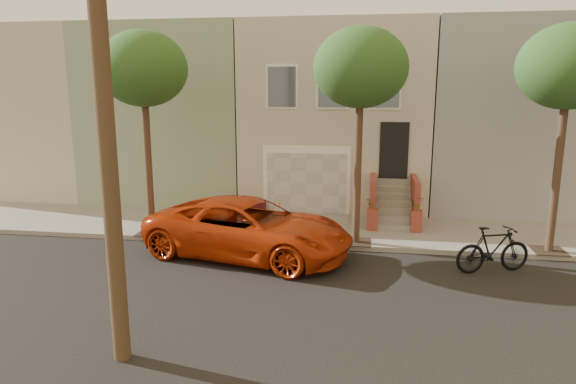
# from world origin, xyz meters

# --- Properties ---
(ground) EXTENTS (90.00, 90.00, 0.00)m
(ground) POSITION_xyz_m (0.00, 0.00, 0.00)
(ground) COLOR black
(ground) RESTS_ON ground
(sidewalk) EXTENTS (40.00, 3.70, 0.15)m
(sidewalk) POSITION_xyz_m (0.00, 5.35, 0.07)
(sidewalk) COLOR gray
(sidewalk) RESTS_ON ground
(house_row) EXTENTS (33.10, 11.70, 7.00)m
(house_row) POSITION_xyz_m (0.00, 11.19, 3.64)
(house_row) COLOR #BBB2A0
(house_row) RESTS_ON sidewalk
(tree_left) EXTENTS (2.70, 2.57, 6.30)m
(tree_left) POSITION_xyz_m (-5.50, 3.90, 5.26)
(tree_left) COLOR #2D2116
(tree_left) RESTS_ON sidewalk
(tree_mid) EXTENTS (2.70, 2.57, 6.30)m
(tree_mid) POSITION_xyz_m (1.00, 3.90, 5.26)
(tree_mid) COLOR #2D2116
(tree_mid) RESTS_ON sidewalk
(tree_right) EXTENTS (2.70, 2.57, 6.30)m
(tree_right) POSITION_xyz_m (6.50, 3.90, 5.26)
(tree_right) COLOR #2D2116
(tree_right) RESTS_ON sidewalk
(pickup_truck) EXTENTS (6.38, 4.01, 1.64)m
(pickup_truck) POSITION_xyz_m (-2.00, 2.59, 0.82)
(pickup_truck) COLOR #B52F09
(pickup_truck) RESTS_ON ground
(motorcycle) EXTENTS (2.15, 1.24, 1.24)m
(motorcycle) POSITION_xyz_m (4.58, 2.30, 0.62)
(motorcycle) COLOR black
(motorcycle) RESTS_ON ground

